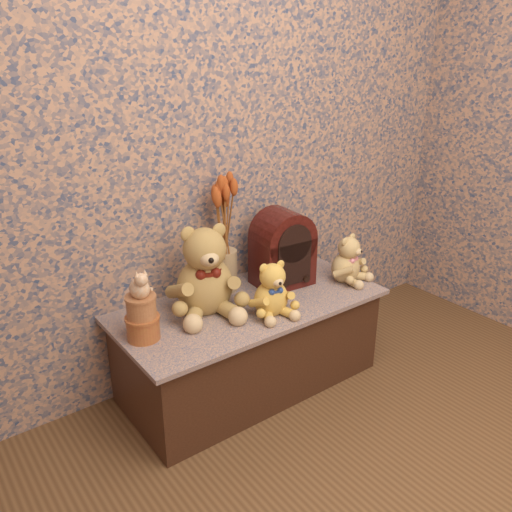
{
  "coord_description": "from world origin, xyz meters",
  "views": [
    {
      "loc": [
        -1.24,
        -0.5,
        1.52
      ],
      "look_at": [
        0.0,
        1.17,
        0.67
      ],
      "focal_mm": 37.25,
      "sensor_mm": 36.0,
      "label": 1
    }
  ],
  "objects_px": {
    "cat_figurine": "(139,282)",
    "teddy_large": "(204,265)",
    "teddy_medium": "(271,286)",
    "teddy_small": "(346,256)",
    "biscuit_tin_lower": "(143,328)",
    "cathedral_radio": "(282,247)",
    "ceramic_vase": "(225,270)"
  },
  "relations": [
    {
      "from": "cathedral_radio",
      "to": "cat_figurine",
      "type": "relative_size",
      "value": 3.0
    },
    {
      "from": "ceramic_vase",
      "to": "teddy_large",
      "type": "bearing_deg",
      "value": -147.08
    },
    {
      "from": "biscuit_tin_lower",
      "to": "cat_figurine",
      "type": "relative_size",
      "value": 1.05
    },
    {
      "from": "teddy_medium",
      "to": "teddy_large",
      "type": "bearing_deg",
      "value": 146.56
    },
    {
      "from": "teddy_small",
      "to": "biscuit_tin_lower",
      "type": "bearing_deg",
      "value": 157.85
    },
    {
      "from": "cathedral_radio",
      "to": "biscuit_tin_lower",
      "type": "height_order",
      "value": "cathedral_radio"
    },
    {
      "from": "cathedral_radio",
      "to": "teddy_medium",
      "type": "bearing_deg",
      "value": -133.1
    },
    {
      "from": "teddy_large",
      "to": "teddy_small",
      "type": "bearing_deg",
      "value": 6.02
    },
    {
      "from": "ceramic_vase",
      "to": "biscuit_tin_lower",
      "type": "bearing_deg",
      "value": -160.17
    },
    {
      "from": "teddy_large",
      "to": "teddy_medium",
      "type": "xyz_separation_m",
      "value": [
        0.21,
        -0.2,
        -0.08
      ]
    },
    {
      "from": "teddy_medium",
      "to": "ceramic_vase",
      "type": "distance_m",
      "value": 0.31
    },
    {
      "from": "teddy_medium",
      "to": "cat_figurine",
      "type": "distance_m",
      "value": 0.56
    },
    {
      "from": "teddy_small",
      "to": "cathedral_radio",
      "type": "distance_m",
      "value": 0.32
    },
    {
      "from": "cat_figurine",
      "to": "teddy_large",
      "type": "bearing_deg",
      "value": 17.18
    },
    {
      "from": "ceramic_vase",
      "to": "biscuit_tin_lower",
      "type": "height_order",
      "value": "ceramic_vase"
    },
    {
      "from": "biscuit_tin_lower",
      "to": "cat_figurine",
      "type": "xyz_separation_m",
      "value": [
        0.0,
        0.0,
        0.2
      ]
    },
    {
      "from": "ceramic_vase",
      "to": "cat_figurine",
      "type": "xyz_separation_m",
      "value": [
        -0.5,
        -0.18,
        0.15
      ]
    },
    {
      "from": "teddy_small",
      "to": "biscuit_tin_lower",
      "type": "height_order",
      "value": "teddy_small"
    },
    {
      "from": "cat_figurine",
      "to": "teddy_medium",
      "type": "bearing_deg",
      "value": -8.0
    },
    {
      "from": "teddy_medium",
      "to": "ceramic_vase",
      "type": "relative_size",
      "value": 1.3
    },
    {
      "from": "cat_figurine",
      "to": "biscuit_tin_lower",
      "type": "bearing_deg",
      "value": 0.0
    },
    {
      "from": "teddy_small",
      "to": "cat_figurine",
      "type": "xyz_separation_m",
      "value": [
        -1.03,
        0.08,
        0.12
      ]
    },
    {
      "from": "teddy_medium",
      "to": "cat_figurine",
      "type": "relative_size",
      "value": 2.08
    },
    {
      "from": "teddy_medium",
      "to": "teddy_small",
      "type": "bearing_deg",
      "value": 15.6
    },
    {
      "from": "teddy_medium",
      "to": "teddy_small",
      "type": "height_order",
      "value": "teddy_medium"
    },
    {
      "from": "teddy_large",
      "to": "cat_figurine",
      "type": "relative_size",
      "value": 3.41
    },
    {
      "from": "teddy_large",
      "to": "ceramic_vase",
      "type": "distance_m",
      "value": 0.24
    },
    {
      "from": "teddy_large",
      "to": "teddy_medium",
      "type": "relative_size",
      "value": 1.64
    },
    {
      "from": "teddy_small",
      "to": "ceramic_vase",
      "type": "xyz_separation_m",
      "value": [
        -0.53,
        0.26,
        -0.03
      ]
    },
    {
      "from": "teddy_large",
      "to": "biscuit_tin_lower",
      "type": "bearing_deg",
      "value": -150.65
    },
    {
      "from": "teddy_large",
      "to": "teddy_small",
      "type": "relative_size",
      "value": 1.69
    },
    {
      "from": "teddy_small",
      "to": "teddy_medium",
      "type": "bearing_deg",
      "value": 167.88
    }
  ]
}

